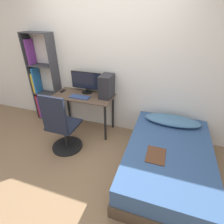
% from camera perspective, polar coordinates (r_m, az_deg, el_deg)
% --- Properties ---
extents(ground_plane, '(14.00, 14.00, 0.00)m').
position_cam_1_polar(ground_plane, '(2.77, -11.69, -19.75)').
color(ground_plane, '#846647').
extents(wall_back, '(8.00, 0.05, 2.50)m').
position_cam_1_polar(wall_back, '(3.22, -1.24, 14.85)').
color(wall_back, silver).
rests_on(wall_back, ground_plane).
extents(desk, '(1.11, 0.53, 0.74)m').
position_cam_1_polar(desk, '(3.34, -9.14, 3.47)').
color(desk, brown).
rests_on(desk, ground_plane).
extents(bookshelf, '(0.57, 0.25, 1.78)m').
position_cam_1_polar(bookshelf, '(3.93, -22.04, 8.82)').
color(bookshelf, '#38383D').
rests_on(bookshelf, ground_plane).
extents(office_chair, '(0.52, 0.52, 1.06)m').
position_cam_1_polar(office_chair, '(2.97, -15.91, -5.58)').
color(office_chair, black).
rests_on(office_chair, ground_plane).
extents(bed, '(1.17, 1.82, 0.46)m').
position_cam_1_polar(bed, '(2.72, 17.57, -14.83)').
color(bed, '#4C3D2D').
rests_on(bed, ground_plane).
extents(pillow, '(0.89, 0.36, 0.11)m').
position_cam_1_polar(pillow, '(3.07, 19.08, -2.59)').
color(pillow, teal).
rests_on(pillow, bed).
extents(magazine, '(0.24, 0.32, 0.01)m').
position_cam_1_polar(magazine, '(2.39, 14.11, -13.51)').
color(magazine, '#56331E').
rests_on(magazine, bed).
extents(monitor, '(0.61, 0.20, 0.40)m').
position_cam_1_polar(monitor, '(3.33, -8.37, 9.77)').
color(monitor, black).
rests_on(monitor, desk).
extents(keyboard, '(0.36, 0.15, 0.02)m').
position_cam_1_polar(keyboard, '(3.21, -10.50, 4.85)').
color(keyboard, '#33477A').
rests_on(keyboard, desk).
extents(pc_tower, '(0.21, 0.32, 0.41)m').
position_cam_1_polar(pc_tower, '(3.12, -1.76, 8.41)').
color(pc_tower, '#232328').
rests_on(pc_tower, desk).
extents(phone, '(0.07, 0.14, 0.01)m').
position_cam_1_polar(phone, '(3.56, -15.80, 6.65)').
color(phone, black).
rests_on(phone, desk).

